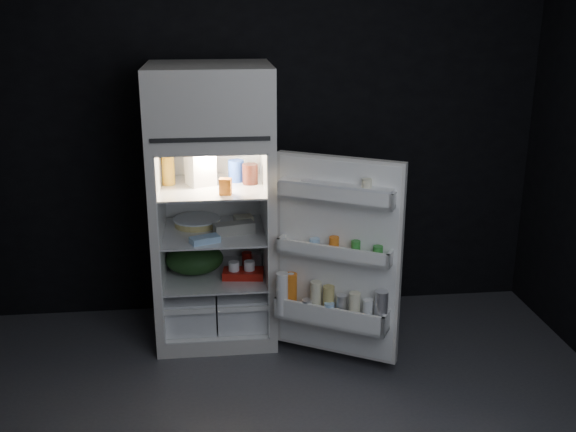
{
  "coord_description": "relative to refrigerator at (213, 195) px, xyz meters",
  "views": [
    {
      "loc": [
        -0.25,
        -2.85,
        2.15
      ],
      "look_at": [
        0.18,
        1.0,
        0.9
      ],
      "focal_mm": 42.0,
      "sensor_mm": 36.0,
      "label": 1
    }
  ],
  "objects": [
    {
      "name": "egg_carton",
      "position": [
        0.13,
        -0.11,
        -0.19
      ],
      "size": [
        0.27,
        0.15,
        0.07
      ],
      "primitive_type": "cube",
      "rotation": [
        0.0,
        0.0,
        0.23
      ],
      "color": "gray",
      "rests_on": "refrigerator"
    },
    {
      "name": "milk_jug",
      "position": [
        -0.07,
        0.0,
        0.19
      ],
      "size": [
        0.2,
        0.2,
        0.24
      ],
      "primitive_type": "cube",
      "rotation": [
        0.0,
        0.0,
        0.41
      ],
      "color": "white",
      "rests_on": "refrigerator"
    },
    {
      "name": "amber_bottle",
      "position": [
        -0.28,
        0.03,
        0.18
      ],
      "size": [
        0.09,
        0.09,
        0.22
      ],
      "primitive_type": "cylinder",
      "rotation": [
        0.0,
        0.0,
        -0.05
      ],
      "color": "gold",
      "rests_on": "refrigerator"
    },
    {
      "name": "produce_bag",
      "position": [
        -0.13,
        -0.01,
        -0.43
      ],
      "size": [
        0.41,
        0.36,
        0.2
      ],
      "primitive_type": "ellipsoid",
      "rotation": [
        0.0,
        0.0,
        -0.12
      ],
      "color": "#193815",
      "rests_on": "refrigerator"
    },
    {
      "name": "refrigerator",
      "position": [
        0.0,
        0.0,
        0.0
      ],
      "size": [
        0.76,
        0.71,
        1.78
      ],
      "color": "silver",
      "rests_on": "ground"
    },
    {
      "name": "small_can_silver",
      "position": [
        0.28,
        0.08,
        -0.48
      ],
      "size": [
        0.08,
        0.08,
        0.09
      ],
      "primitive_type": "cylinder",
      "rotation": [
        0.0,
        0.0,
        -0.03
      ],
      "color": "silver",
      "rests_on": "refrigerator"
    },
    {
      "name": "pie",
      "position": [
        -0.11,
        0.08,
        -0.21
      ],
      "size": [
        0.36,
        0.36,
        0.04
      ],
      "primitive_type": "cylinder",
      "rotation": [
        0.0,
        0.0,
        -0.28
      ],
      "color": "tan",
      "rests_on": "refrigerator"
    },
    {
      "name": "wall_front",
      "position": [
        0.27,
        -3.02,
        0.39
      ],
      "size": [
        4.0,
        0.0,
        2.7
      ],
      "primitive_type": "cube",
      "color": "black",
      "rests_on": "ground"
    },
    {
      "name": "mayo_jar",
      "position": [
        0.16,
        0.06,
        0.14
      ],
      "size": [
        0.12,
        0.12,
        0.14
      ],
      "primitive_type": "cylinder",
      "rotation": [
        0.0,
        0.0,
        0.2
      ],
      "color": "#2042AE",
      "rests_on": "refrigerator"
    },
    {
      "name": "wrapped_pkg",
      "position": [
        0.2,
        0.09,
        -0.2
      ],
      "size": [
        0.13,
        0.12,
        0.05
      ],
      "primitive_type": "cube",
      "rotation": [
        0.0,
        0.0,
        0.19
      ],
      "color": "beige",
      "rests_on": "refrigerator"
    },
    {
      "name": "yogurt_tray",
      "position": [
        0.18,
        -0.12,
        -0.5
      ],
      "size": [
        0.28,
        0.17,
        0.05
      ],
      "primitive_type": "cube",
      "rotation": [
        0.0,
        0.0,
        -0.12
      ],
      "color": "#A5170E",
      "rests_on": "refrigerator"
    },
    {
      "name": "small_can_red",
      "position": [
        0.22,
        0.09,
        -0.48
      ],
      "size": [
        0.07,
        0.07,
        0.09
      ],
      "primitive_type": "cylinder",
      "rotation": [
        0.0,
        0.0,
        0.07
      ],
      "color": "#A5170E",
      "rests_on": "refrigerator"
    },
    {
      "name": "small_carton",
      "position": [
        0.08,
        -0.25,
        0.12
      ],
      "size": [
        0.08,
        0.07,
        0.1
      ],
      "primitive_type": "cube",
      "rotation": [
        0.0,
        0.0,
        -0.21
      ],
      "color": "orange",
      "rests_on": "refrigerator"
    },
    {
      "name": "jam_jar",
      "position": [
        0.24,
        -0.02,
        0.14
      ],
      "size": [
        0.13,
        0.13,
        0.13
      ],
      "primitive_type": "cylinder",
      "rotation": [
        0.0,
        0.0,
        -0.39
      ],
      "color": "black",
      "rests_on": "refrigerator"
    },
    {
      "name": "flat_package",
      "position": [
        -0.06,
        -0.26,
        -0.21
      ],
      "size": [
        0.2,
        0.15,
        0.04
      ],
      "primitive_type": "cube",
      "rotation": [
        0.0,
        0.0,
        0.38
      ],
      "color": "#97C1E9",
      "rests_on": "refrigerator"
    },
    {
      "name": "wall_back",
      "position": [
        0.27,
        0.38,
        0.39
      ],
      "size": [
        4.0,
        0.0,
        2.7
      ],
      "primitive_type": "cube",
      "color": "black",
      "rests_on": "ground"
    },
    {
      "name": "fridge_door",
      "position": [
        0.7,
        -0.57,
        -0.28
      ],
      "size": [
        0.72,
        0.52,
        1.22
      ],
      "color": "silver",
      "rests_on": "ground"
    }
  ]
}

